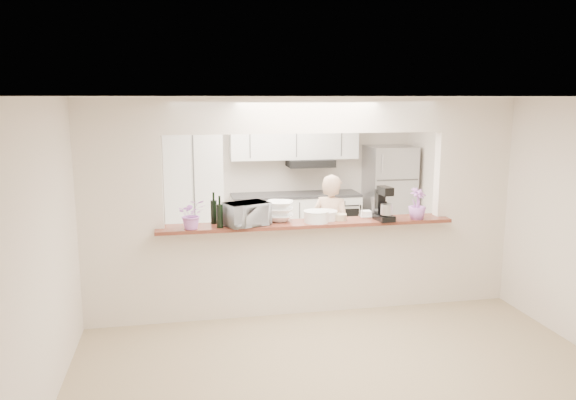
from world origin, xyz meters
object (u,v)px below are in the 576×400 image
object	(u,v)px
refrigerator	(389,196)
stand_mixer	(384,205)
toaster_oven	(247,214)
person	(331,231)

from	to	relation	value
refrigerator	stand_mixer	bearing A→B (deg)	-112.56
refrigerator	toaster_oven	distance (m)	3.91
person	refrigerator	bearing A→B (deg)	-89.00
refrigerator	stand_mixer	distance (m)	3.05
toaster_oven	person	distance (m)	1.59
refrigerator	person	size ratio (longest dim) A/B	1.13
stand_mixer	toaster_oven	bearing A→B (deg)	178.68
stand_mixer	refrigerator	bearing A→B (deg)	67.44
toaster_oven	refrigerator	bearing A→B (deg)	22.23
stand_mixer	person	world-z (taller)	person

